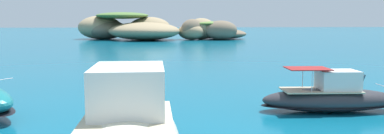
% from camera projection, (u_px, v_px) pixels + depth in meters
% --- Properties ---
extents(islet_large, '(26.81, 21.93, 5.80)m').
position_uv_depth(islet_large, '(128.00, 28.00, 84.08)').
color(islet_large, '#9E8966').
rests_on(islet_large, ground).
extents(islet_small, '(18.32, 15.02, 4.55)m').
position_uv_depth(islet_small, '(209.00, 31.00, 84.09)').
color(islet_small, '#9E8966').
rests_on(islet_small, ground).
extents(motorboat_charcoal, '(6.70, 2.24, 2.08)m').
position_uv_depth(motorboat_charcoal, '(331.00, 97.00, 18.65)').
color(motorboat_charcoal, '#2D2D33').
rests_on(motorboat_charcoal, ground).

